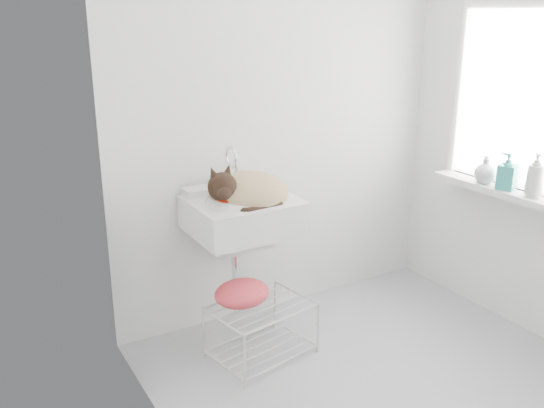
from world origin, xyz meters
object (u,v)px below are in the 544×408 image
cat (246,192)px  bottle_a (532,197)px  wire_rack (261,331)px  bottle_c (484,183)px  bottle_b (505,189)px  sink (242,199)px

cat → bottle_a: cat is taller
wire_rack → cat: bearing=82.8°
cat → bottle_c: size_ratio=3.03×
bottle_a → bottle_b: bottle_b is taller
cat → bottle_b: 1.51m
cat → bottle_b: (1.40, -0.58, -0.04)m
cat → bottle_b: bearing=-12.1°
bottle_c → sink: bearing=162.6°
sink → bottle_a: 1.61m
cat → bottle_a: size_ratio=2.34×
bottle_a → sink: bearing=151.0°
cat → bottle_c: cat is taller
wire_rack → bottle_b: size_ratio=2.41×
bottle_a → bottle_c: 0.34m
bottle_c → bottle_a: bearing=-90.0°
wire_rack → bottle_b: bearing=-14.3°
sink → cat: 0.05m
wire_rack → bottle_b: 1.63m
wire_rack → bottle_a: bottle_a is taller
sink → bottle_c: size_ratio=3.51×
bottle_a → wire_rack: bearing=159.1°
cat → wire_rack: (-0.03, -0.22, -0.74)m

